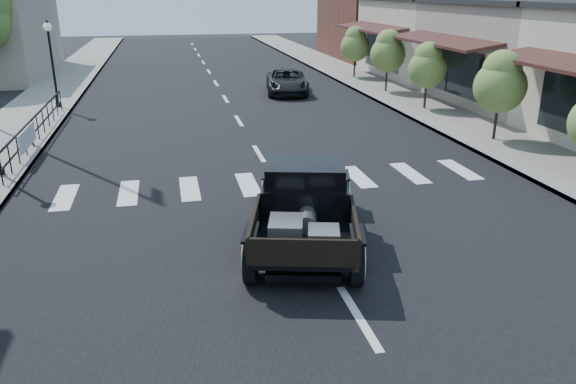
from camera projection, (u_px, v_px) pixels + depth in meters
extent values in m
plane|color=black|center=(312.00, 243.00, 12.00)|extent=(120.00, 120.00, 0.00)
cube|color=black|center=(230.00, 107.00, 25.78)|extent=(14.00, 80.00, 0.02)
cube|color=gray|center=(33.00, 114.00, 24.06)|extent=(3.00, 80.00, 0.15)
cube|color=gray|center=(403.00, 98.00, 27.46)|extent=(3.00, 80.00, 0.15)
cube|color=gray|center=(554.00, 54.00, 26.17)|extent=(10.00, 9.00, 4.50)
cube|color=beige|center=(459.00, 39.00, 34.44)|extent=(10.00, 9.00, 4.50)
cube|color=brown|center=(403.00, 11.00, 43.31)|extent=(11.00, 10.00, 7.00)
imported|color=black|center=(287.00, 82.00, 28.93)|extent=(2.67, 4.65, 1.22)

